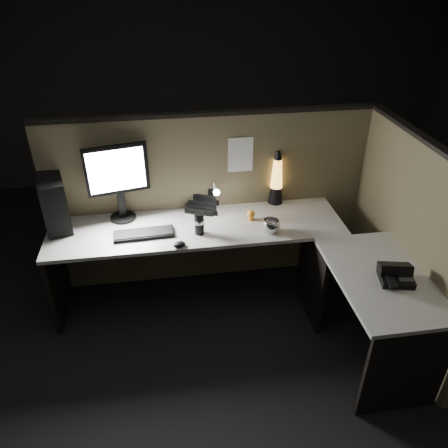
{
  "coord_description": "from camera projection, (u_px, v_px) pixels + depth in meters",
  "views": [
    {
      "loc": [
        -0.38,
        -2.28,
        2.55
      ],
      "look_at": [
        0.02,
        0.35,
        0.89
      ],
      "focal_mm": 35.0,
      "sensor_mm": 36.0,
      "label": 1
    }
  ],
  "objects": [
    {
      "name": "partition_right",
      "position": [
        406.0,
        243.0,
        3.17
      ],
      "size": [
        0.06,
        1.66,
        1.5
      ],
      "primitive_type": "cube",
      "color": "brown",
      "rests_on": "ground"
    },
    {
      "name": "lava_lamp",
      "position": [
        276.0,
        182.0,
        3.64
      ],
      "size": [
        0.12,
        0.12,
        0.46
      ],
      "color": "black",
      "rests_on": "desk"
    },
    {
      "name": "steel_mug",
      "position": [
        271.0,
        226.0,
        3.31
      ],
      "size": [
        0.17,
        0.17,
        0.1
      ],
      "primitive_type": "imported",
      "rotation": [
        0.0,
        0.0,
        -0.36
      ],
      "color": "#B6B6BD",
      "rests_on": "desk"
    },
    {
      "name": "floor",
      "position": [
        228.0,
        347.0,
        3.32
      ],
      "size": [
        6.0,
        6.0,
        0.0
      ],
      "primitive_type": "plane",
      "color": "black",
      "rests_on": "ground"
    },
    {
      "name": "monitor",
      "position": [
        118.0,
        176.0,
        3.33
      ],
      "size": [
        0.48,
        0.2,
        0.61
      ],
      "rotation": [
        0.0,
        0.0,
        0.2
      ],
      "color": "black",
      "rests_on": "desk"
    },
    {
      "name": "travel_mug",
      "position": [
        199.0,
        224.0,
        3.28
      ],
      "size": [
        0.08,
        0.08,
        0.17
      ],
      "primitive_type": "cylinder",
      "color": "black",
      "rests_on": "desk"
    },
    {
      "name": "room_shell",
      "position": [
        229.0,
        147.0,
        2.46
      ],
      "size": [
        6.0,
        6.0,
        6.0
      ],
      "color": "silver",
      "rests_on": "ground"
    },
    {
      "name": "clip_lamp",
      "position": [
        215.0,
        197.0,
        3.49
      ],
      "size": [
        0.05,
        0.2,
        0.26
      ],
      "color": "silver",
      "rests_on": "desk"
    },
    {
      "name": "pinned_paper",
      "position": [
        241.0,
        155.0,
        3.47
      ],
      "size": [
        0.2,
        0.0,
        0.29
      ],
      "primitive_type": "cube",
      "color": "white",
      "rests_on": "partition_back"
    },
    {
      "name": "figurine",
      "position": [
        251.0,
        214.0,
        3.46
      ],
      "size": [
        0.06,
        0.06,
        0.06
      ],
      "primitive_type": "sphere",
      "color": "orange",
      "rests_on": "desk"
    },
    {
      "name": "desk",
      "position": [
        246.0,
        264.0,
        3.24
      ],
      "size": [
        2.6,
        1.6,
        0.73
      ],
      "color": "beige",
      "rests_on": "ground"
    },
    {
      "name": "organizer",
      "position": [
        202.0,
        204.0,
        3.63
      ],
      "size": [
        0.3,
        0.29,
        0.18
      ],
      "rotation": [
        0.0,
        0.0,
        -0.4
      ],
      "color": "black",
      "rests_on": "desk"
    },
    {
      "name": "keyboard",
      "position": [
        144.0,
        234.0,
        3.3
      ],
      "size": [
        0.46,
        0.17,
        0.02
      ],
      "primitive_type": "cube",
      "rotation": [
        0.0,
        0.0,
        0.04
      ],
      "color": "black",
      "rests_on": "desk"
    },
    {
      "name": "partition_back",
      "position": [
        211.0,
        202.0,
        3.7
      ],
      "size": [
        2.66,
        0.06,
        1.5
      ],
      "primitive_type": "cube",
      "color": "brown",
      "rests_on": "ground"
    },
    {
      "name": "mouse",
      "position": [
        179.0,
        244.0,
        3.17
      ],
      "size": [
        0.11,
        0.09,
        0.04
      ],
      "primitive_type": "ellipsoid",
      "rotation": [
        0.0,
        0.0,
        0.29
      ],
      "color": "black",
      "rests_on": "desk"
    },
    {
      "name": "pc_tower",
      "position": [
        54.0,
        202.0,
        3.31
      ],
      "size": [
        0.27,
        0.43,
        0.42
      ],
      "primitive_type": "cube",
      "rotation": [
        0.0,
        0.0,
        0.25
      ],
      "color": "black",
      "rests_on": "desk"
    },
    {
      "name": "desk_phone",
      "position": [
        395.0,
        274.0,
        2.83
      ],
      "size": [
        0.24,
        0.24,
        0.12
      ],
      "rotation": [
        0.0,
        0.0,
        -0.21
      ],
      "color": "black",
      "rests_on": "desk"
    }
  ]
}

